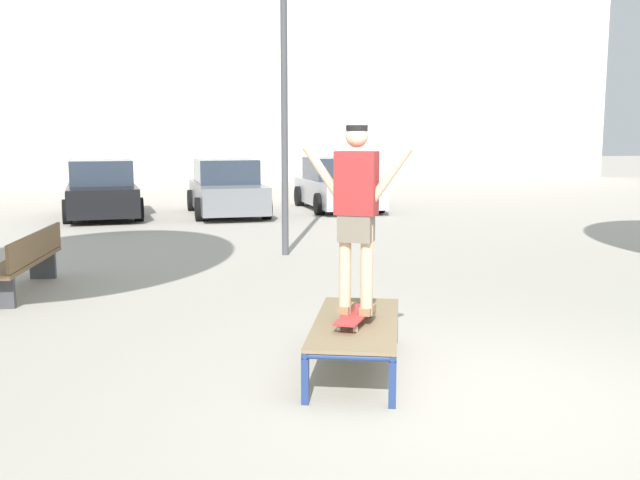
{
  "coord_description": "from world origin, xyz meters",
  "views": [
    {
      "loc": [
        -2.41,
        -5.35,
        2.16
      ],
      "look_at": [
        -0.66,
        2.35,
        1.0
      ],
      "focal_mm": 40.42,
      "sensor_mm": 36.0,
      "label": 1
    }
  ],
  "objects_px": {
    "car_grey": "(227,189)",
    "light_post": "(284,38)",
    "skate_box": "(356,326)",
    "car_silver": "(337,186)",
    "skater": "(356,206)",
    "park_bench": "(26,260)",
    "skateboard": "(355,316)",
    "car_black": "(102,191)"
  },
  "relations": [
    {
      "from": "car_grey",
      "to": "light_post",
      "type": "distance_m",
      "value": 7.6
    },
    {
      "from": "skater",
      "to": "car_black",
      "type": "distance_m",
      "value": 14.07
    },
    {
      "from": "skate_box",
      "to": "car_black",
      "type": "distance_m",
      "value": 13.97
    },
    {
      "from": "car_black",
      "to": "light_post",
      "type": "bearing_deg",
      "value": -62.78
    },
    {
      "from": "car_black",
      "to": "car_grey",
      "type": "distance_m",
      "value": 3.28
    },
    {
      "from": "skateboard",
      "to": "park_bench",
      "type": "height_order",
      "value": "park_bench"
    },
    {
      "from": "skate_box",
      "to": "skateboard",
      "type": "distance_m",
      "value": 0.16
    },
    {
      "from": "skate_box",
      "to": "car_grey",
      "type": "relative_size",
      "value": 0.48
    },
    {
      "from": "skate_box",
      "to": "skateboard",
      "type": "relative_size",
      "value": 2.58
    },
    {
      "from": "park_bench",
      "to": "light_post",
      "type": "distance_m",
      "value": 5.73
    },
    {
      "from": "skate_box",
      "to": "park_bench",
      "type": "height_order",
      "value": "park_bench"
    },
    {
      "from": "light_post",
      "to": "skateboard",
      "type": "bearing_deg",
      "value": -94.56
    },
    {
      "from": "skater",
      "to": "light_post",
      "type": "distance_m",
      "value": 6.99
    },
    {
      "from": "skater",
      "to": "light_post",
      "type": "xyz_separation_m",
      "value": [
        0.52,
        6.58,
        2.29
      ]
    },
    {
      "from": "skate_box",
      "to": "light_post",
      "type": "bearing_deg",
      "value": 85.67
    },
    {
      "from": "skater",
      "to": "skateboard",
      "type": "bearing_deg",
      "value": -120.36
    },
    {
      "from": "skater",
      "to": "car_silver",
      "type": "xyz_separation_m",
      "value": [
        3.41,
        14.19,
        -0.84
      ]
    },
    {
      "from": "park_bench",
      "to": "light_post",
      "type": "bearing_deg",
      "value": 29.56
    },
    {
      "from": "skateboard",
      "to": "car_grey",
      "type": "height_order",
      "value": "car_grey"
    },
    {
      "from": "skateboard",
      "to": "skater",
      "type": "height_order",
      "value": "skater"
    },
    {
      "from": "car_black",
      "to": "light_post",
      "type": "height_order",
      "value": "light_post"
    },
    {
      "from": "skate_box",
      "to": "car_silver",
      "type": "xyz_separation_m",
      "value": [
        3.37,
        14.09,
        0.28
      ]
    },
    {
      "from": "skateboard",
      "to": "car_black",
      "type": "xyz_separation_m",
      "value": [
        -3.13,
        13.7,
        0.15
      ]
    },
    {
      "from": "skater",
      "to": "park_bench",
      "type": "relative_size",
      "value": 0.7
    },
    {
      "from": "car_grey",
      "to": "park_bench",
      "type": "xyz_separation_m",
      "value": [
        -3.64,
        -9.19,
        -0.24
      ]
    },
    {
      "from": "skate_box",
      "to": "car_silver",
      "type": "distance_m",
      "value": 14.49
    },
    {
      "from": "skateboard",
      "to": "light_post",
      "type": "relative_size",
      "value": 0.14
    },
    {
      "from": "skate_box",
      "to": "car_silver",
      "type": "bearing_deg",
      "value": 76.53
    },
    {
      "from": "skateboard",
      "to": "park_bench",
      "type": "bearing_deg",
      "value": 129.15
    },
    {
      "from": "light_post",
      "to": "car_grey",
      "type": "bearing_deg",
      "value": 93.2
    },
    {
      "from": "skater",
      "to": "light_post",
      "type": "bearing_deg",
      "value": 85.45
    },
    {
      "from": "skate_box",
      "to": "park_bench",
      "type": "relative_size",
      "value": 0.84
    },
    {
      "from": "skateboard",
      "to": "park_bench",
      "type": "distance_m",
      "value": 5.55
    },
    {
      "from": "skate_box",
      "to": "car_black",
      "type": "height_order",
      "value": "car_black"
    },
    {
      "from": "park_bench",
      "to": "skate_box",
      "type": "bearing_deg",
      "value": -49.95
    },
    {
      "from": "skate_box",
      "to": "skateboard",
      "type": "xyz_separation_m",
      "value": [
        -0.03,
        -0.1,
        0.12
      ]
    },
    {
      "from": "car_grey",
      "to": "car_silver",
      "type": "bearing_deg",
      "value": 12.03
    },
    {
      "from": "park_bench",
      "to": "car_silver",
      "type": "bearing_deg",
      "value": 55.06
    },
    {
      "from": "skate_box",
      "to": "park_bench",
      "type": "bearing_deg",
      "value": 130.05
    },
    {
      "from": "skate_box",
      "to": "light_post",
      "type": "height_order",
      "value": "light_post"
    },
    {
      "from": "car_black",
      "to": "park_bench",
      "type": "xyz_separation_m",
      "value": [
        -0.37,
        -9.4,
        -0.24
      ]
    },
    {
      "from": "skateboard",
      "to": "car_black",
      "type": "relative_size",
      "value": 0.18
    }
  ]
}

